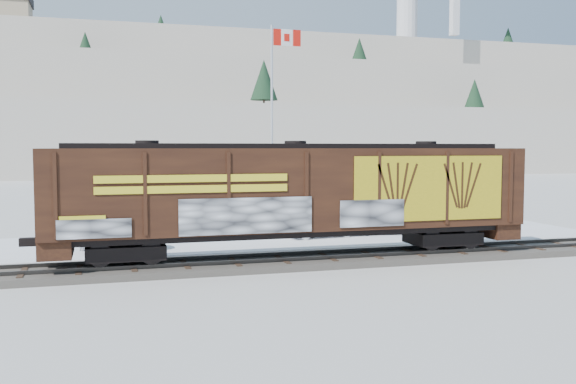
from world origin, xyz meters
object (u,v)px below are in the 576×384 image
object	(u,v)px
flagpole	(274,152)
car_white	(322,224)
hopper_railcar	(295,193)
car_silver	(122,237)
car_dark	(384,222)

from	to	relation	value
flagpole	car_white	xyz separation A→B (m)	(1.28, -5.33, -3.88)
flagpole	hopper_railcar	bearing A→B (deg)	-100.92
car_silver	car_dark	distance (m)	14.65
car_white	car_dark	bearing A→B (deg)	-92.56
car_silver	car_dark	world-z (taller)	car_silver
car_silver	car_dark	size ratio (longest dim) A/B	0.88
flagpole	car_white	world-z (taller)	flagpole
hopper_railcar	car_dark	xyz separation A→B (m)	(7.60, 7.62, -2.35)
hopper_railcar	car_silver	world-z (taller)	hopper_railcar
car_white	car_dark	xyz separation A→B (m)	(3.90, 0.36, -0.05)
car_white	car_dark	distance (m)	3.92
flagpole	car_dark	bearing A→B (deg)	-43.78
hopper_railcar	car_white	distance (m)	8.46
flagpole	car_silver	distance (m)	12.34
hopper_railcar	car_silver	distance (m)	9.13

